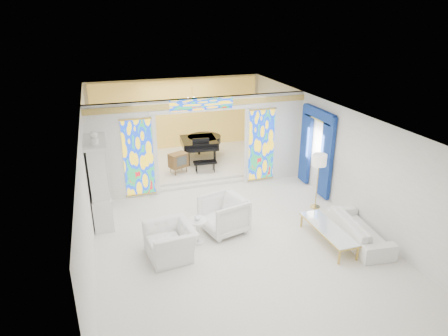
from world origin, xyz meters
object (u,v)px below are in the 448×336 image
object	(u,v)px
grand_piano	(202,142)
tv_console	(178,160)
armchair_left	(170,241)
coffee_table	(328,229)
armchair_right	(223,215)
china_cabinet	(100,183)
sofa	(359,229)

from	to	relation	value
grand_piano	tv_console	distance (m)	1.66
armchair_left	coffee_table	bearing A→B (deg)	73.38
armchair_left	tv_console	size ratio (longest dim) A/B	1.67
armchair_right	tv_console	distance (m)	4.01
armchair_left	china_cabinet	bearing A→B (deg)	-153.84
armchair_left	armchair_right	bearing A→B (deg)	107.04
china_cabinet	armchair_right	xyz separation A→B (m)	(3.02, -1.53, -0.68)
sofa	tv_console	xyz separation A→B (m)	(-3.53, 5.48, 0.32)
sofa	china_cabinet	bearing A→B (deg)	70.22
armchair_left	grand_piano	world-z (taller)	grand_piano
sofa	grand_piano	size ratio (longest dim) A/B	0.86
grand_piano	coffee_table	bearing A→B (deg)	-71.31
armchair_right	grand_piano	xyz separation A→B (m)	(0.77, 5.18, 0.35)
china_cabinet	sofa	xyz separation A→B (m)	(6.17, -3.02, -0.85)
armchair_left	coffee_table	distance (m)	3.94
armchair_left	tv_console	distance (m)	4.84
china_cabinet	coffee_table	size ratio (longest dim) A/B	1.41
tv_console	armchair_right	bearing A→B (deg)	-107.28
armchair_right	sofa	size ratio (longest dim) A/B	0.50
coffee_table	china_cabinet	bearing A→B (deg)	151.71
sofa	coffee_table	distance (m)	0.84
china_cabinet	sofa	world-z (taller)	china_cabinet
sofa	tv_console	bearing A→B (deg)	39.11
armchair_right	coffee_table	xyz separation A→B (m)	(2.33, -1.34, -0.10)
grand_piano	tv_console	bearing A→B (deg)	-128.88
china_cabinet	armchair_left	world-z (taller)	china_cabinet
china_cabinet	armchair_right	world-z (taller)	china_cabinet
china_cabinet	armchair_right	distance (m)	3.45
armchair_left	sofa	distance (m)	4.77
coffee_table	tv_console	size ratio (longest dim) A/B	2.67
armchair_left	coffee_table	world-z (taller)	armchair_left
coffee_table	sofa	bearing A→B (deg)	-9.84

